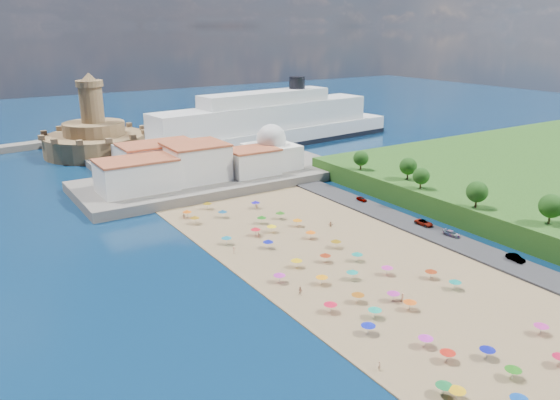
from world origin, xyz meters
TOP-DOWN VIEW (x-y plane):
  - ground at (0.00, 0.00)m, footprint 700.00×700.00m
  - terrace at (10.00, 73.00)m, footprint 90.00×36.00m
  - jetty at (-12.00, 108.00)m, footprint 18.00×70.00m
  - waterfront_buildings at (-3.05, 73.64)m, footprint 57.00×29.00m
  - domed_building at (30.00, 71.00)m, footprint 16.00×16.00m
  - fortress at (-12.00, 138.00)m, footprint 40.00×40.00m
  - cruise_ship at (53.92, 113.88)m, footprint 132.47×33.17m
  - beach_parasols at (-0.78, -8.74)m, footprint 30.81×112.43m
  - beachgoers at (-0.64, 9.48)m, footprint 32.27×95.99m
  - parked_cars at (36.00, -4.06)m, footprint 2.58×76.99m
  - hillside_trees at (48.20, -8.36)m, footprint 10.34×105.23m

SIDE VIEW (x-z plane):
  - ground at x=0.00m, z-range 0.00..0.00m
  - beachgoers at x=-0.64m, z-range 0.19..2.06m
  - jetty at x=-12.00m, z-range 0.00..2.40m
  - parked_cars at x=36.00m, z-range 0.65..2.06m
  - terrace at x=10.00m, z-range 0.00..3.00m
  - beach_parasols at x=-0.78m, z-range 1.05..3.25m
  - fortress at x=-12.00m, z-range -9.52..22.88m
  - waterfront_buildings at x=-3.05m, z-range 2.38..13.38m
  - cruise_ship at x=53.92m, z-range -5.84..22.79m
  - domed_building at x=30.00m, z-range 1.47..16.47m
  - hillside_trees at x=48.20m, z-range 6.40..13.54m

